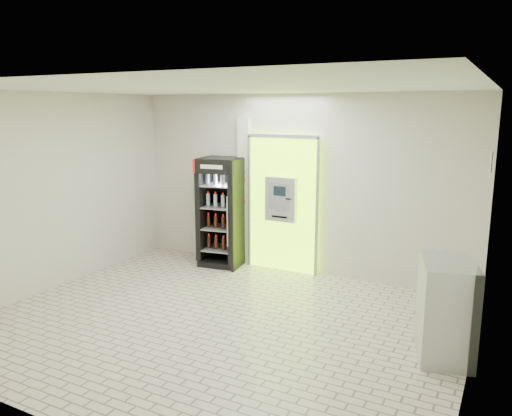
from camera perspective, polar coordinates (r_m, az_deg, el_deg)
The scene contains 7 objects.
ground at distance 6.72m, azimuth -4.22°, elevation -12.93°, with size 6.00×6.00×0.00m, color beige.
room_shell at distance 6.19m, azimuth -4.46°, elevation 2.80°, with size 6.00×6.00×6.00m.
atm_assembly at distance 8.50m, azimuth 3.14°, elevation 0.58°, with size 1.30×0.24×2.33m.
pillar at distance 8.85m, azimuth -1.34°, elevation 1.88°, with size 0.22×0.11×2.60m.
beverage_cooler at distance 8.84m, azimuth -3.83°, elevation -0.68°, with size 0.81×0.76×1.92m.
steel_cabinet at distance 6.05m, azimuth 20.88°, elevation -10.79°, with size 0.77×0.95×1.11m.
exit_sign at distance 6.61m, azimuth 25.27°, elevation 4.75°, with size 0.02×0.22×0.26m.
Camera 1 is at (3.27, -5.18, 2.76)m, focal length 35.00 mm.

